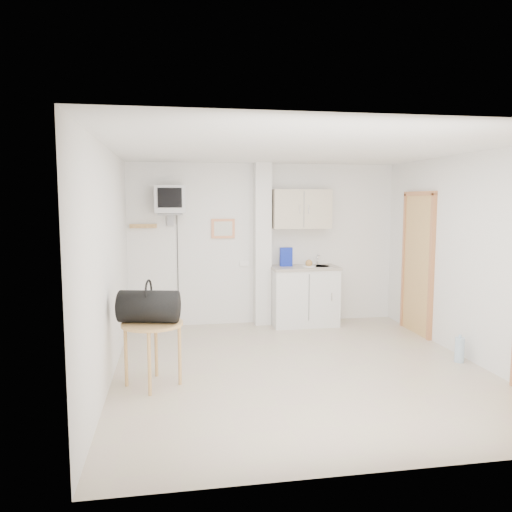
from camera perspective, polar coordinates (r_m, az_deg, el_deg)
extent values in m
plane|color=#BDAE94|center=(5.93, 5.03, -12.67)|extent=(4.50, 4.50, 0.00)
cube|color=white|center=(7.83, 0.96, 1.38)|extent=(4.20, 0.04, 2.50)
cube|color=white|center=(3.54, 14.49, -4.93)|extent=(4.20, 0.04, 2.50)
cube|color=white|center=(5.50, -16.51, -1.01)|extent=(0.04, 4.50, 2.50)
cube|color=white|center=(6.50, 23.34, -0.17)|extent=(0.04, 4.50, 2.50)
cube|color=white|center=(5.63, 5.28, 12.13)|extent=(4.20, 4.50, 0.04)
cube|color=white|center=(7.71, 0.74, 1.30)|extent=(0.25, 0.22, 2.50)
cube|color=#E08A5B|center=(7.70, -3.78, 3.15)|extent=(0.36, 0.03, 0.30)
cube|color=silver|center=(7.69, -3.77, 3.14)|extent=(0.28, 0.01, 0.22)
cube|color=tan|center=(7.66, -12.76, 3.36)|extent=(0.40, 0.05, 0.06)
cube|color=white|center=(7.80, -1.34, -0.86)|extent=(0.15, 0.02, 0.08)
cylinder|color=tan|center=(7.61, -13.91, 3.24)|extent=(0.02, 0.08, 0.02)
cylinder|color=tan|center=(7.60, -13.15, 3.25)|extent=(0.02, 0.08, 0.02)
cylinder|color=tan|center=(7.60, -12.40, 3.27)|extent=(0.02, 0.08, 0.02)
cylinder|color=tan|center=(7.59, -11.65, 3.29)|extent=(0.02, 0.08, 0.02)
cube|color=#A47B3C|center=(7.59, 17.98, -0.99)|extent=(0.04, 0.75, 2.00)
cube|color=#9E6136|center=(7.59, 17.95, -0.99)|extent=(0.06, 0.87, 2.06)
cube|color=silver|center=(7.81, 5.52, -4.67)|extent=(1.00, 0.55, 0.88)
cube|color=#A49A8D|center=(7.73, 5.56, -1.32)|extent=(1.03, 0.58, 0.04)
cylinder|color=#B7B7BA|center=(7.80, 7.33, -1.31)|extent=(0.30, 0.30, 0.05)
cylinder|color=#B7B7BA|center=(7.92, 7.05, -0.43)|extent=(0.02, 0.02, 0.16)
cylinder|color=#B7B7BA|center=(7.86, 7.18, 0.06)|extent=(0.02, 0.13, 0.02)
cube|color=#BDB39A|center=(7.77, 5.19, 5.38)|extent=(0.90, 0.32, 0.60)
cube|color=#10219E|center=(7.70, 3.45, -0.10)|extent=(0.19, 0.07, 0.29)
cylinder|color=white|center=(7.70, 6.07, -1.16)|extent=(0.22, 0.22, 0.01)
sphere|color=tan|center=(7.69, 6.07, -0.82)|extent=(0.11, 0.11, 0.11)
cube|color=slate|center=(7.51, -9.78, 4.74)|extent=(0.36, 0.32, 0.02)
cube|color=slate|center=(7.64, -9.77, 4.17)|extent=(0.10, 0.06, 0.20)
cube|color=#B3B3B6|center=(7.44, -9.82, 6.42)|extent=(0.44, 0.42, 0.40)
cube|color=black|center=(7.22, -9.82, 6.58)|extent=(0.34, 0.02, 0.28)
cylinder|color=black|center=(7.72, -8.92, -1.64)|extent=(0.01, 0.01, 1.73)
cylinder|color=tan|center=(5.32, -11.78, -7.60)|extent=(0.63, 0.63, 0.03)
cylinder|color=tan|center=(5.39, -8.71, -11.10)|extent=(0.04, 0.04, 0.64)
cylinder|color=tan|center=(5.68, -11.34, -10.23)|extent=(0.04, 0.04, 0.64)
cylinder|color=tan|center=(5.45, -14.64, -11.01)|extent=(0.04, 0.04, 0.64)
cylinder|color=tan|center=(5.15, -12.09, -11.98)|extent=(0.04, 0.04, 0.64)
cylinder|color=black|center=(5.30, -12.14, -5.66)|extent=(0.66, 0.45, 0.33)
torus|color=black|center=(5.27, -12.18, -3.98)|extent=(0.07, 0.25, 0.25)
cylinder|color=#A5C3DA|center=(6.55, 22.24, -9.90)|extent=(0.11, 0.11, 0.30)
cylinder|color=#A5C3DA|center=(6.51, 22.30, -8.48)|extent=(0.03, 0.03, 0.04)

